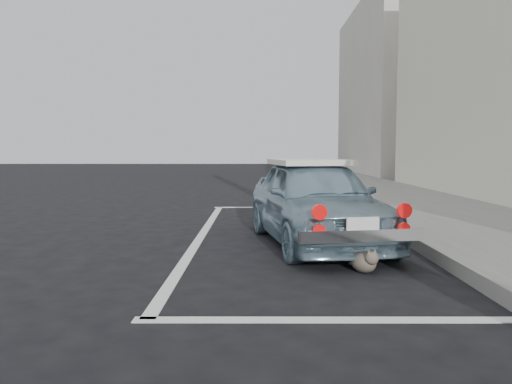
# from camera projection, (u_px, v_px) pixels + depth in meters

# --- Properties ---
(ground) EXTENTS (80.00, 80.00, 0.00)m
(ground) POSITION_uv_depth(u_px,v_px,m) (271.00, 300.00, 4.06)
(ground) COLOR black
(ground) RESTS_ON ground
(building_far) EXTENTS (3.50, 10.00, 8.00)m
(building_far) POSITION_uv_depth(u_px,v_px,m) (393.00, 91.00, 23.64)
(building_far) COLOR #B6AEA5
(building_far) RESTS_ON ground
(pline_rear) EXTENTS (3.00, 0.12, 0.01)m
(pline_rear) POSITION_uv_depth(u_px,v_px,m) (343.00, 320.00, 3.56)
(pline_rear) COLOR silver
(pline_rear) RESTS_ON ground
(pline_front) EXTENTS (3.00, 0.12, 0.01)m
(pline_front) POSITION_uv_depth(u_px,v_px,m) (286.00, 207.00, 10.53)
(pline_front) COLOR silver
(pline_front) RESTS_ON ground
(pline_side) EXTENTS (0.12, 7.00, 0.01)m
(pline_side) POSITION_uv_depth(u_px,v_px,m) (201.00, 236.00, 7.05)
(pline_side) COLOR silver
(pline_side) RESTS_ON ground
(retro_coupe) EXTENTS (1.84, 3.45, 1.12)m
(retro_coupe) POSITION_uv_depth(u_px,v_px,m) (316.00, 200.00, 6.43)
(retro_coupe) COLOR #7594A4
(retro_coupe) RESTS_ON ground
(cat) EXTENTS (0.32, 0.47, 0.26)m
(cat) POSITION_uv_depth(u_px,v_px,m) (364.00, 261.00, 4.94)
(cat) COLOR #62594B
(cat) RESTS_ON ground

